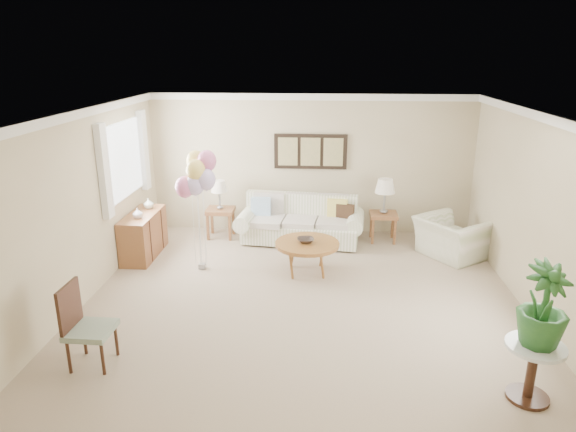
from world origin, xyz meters
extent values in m
plane|color=tan|center=(0.00, 0.00, 0.00)|extent=(6.00, 6.00, 0.00)
cube|color=beige|center=(0.00, 3.00, 1.30)|extent=(6.00, 0.04, 2.60)
cube|color=beige|center=(0.00, -3.00, 1.30)|extent=(6.00, 0.04, 2.60)
cube|color=beige|center=(-3.00, 0.00, 1.30)|extent=(0.04, 6.00, 2.60)
cube|color=beige|center=(3.00, 0.00, 1.30)|extent=(0.04, 6.00, 2.60)
cube|color=white|center=(0.00, 0.00, 2.59)|extent=(6.00, 6.00, 0.02)
cube|color=white|center=(0.00, 2.97, 2.54)|extent=(6.00, 0.06, 0.12)
cube|color=white|center=(-2.97, 0.00, 2.54)|extent=(0.06, 6.00, 0.12)
cube|color=white|center=(2.97, 0.00, 2.54)|extent=(0.06, 6.00, 0.12)
cube|color=white|center=(-2.98, 1.50, 1.65)|extent=(0.04, 1.40, 1.20)
cube|color=white|center=(-2.94, 0.65, 1.65)|extent=(0.10, 0.22, 1.40)
cube|color=white|center=(-2.94, 2.35, 1.65)|extent=(0.10, 0.22, 1.40)
cube|color=black|center=(0.00, 2.97, 1.55)|extent=(1.35, 0.04, 0.65)
cube|color=#8C8C59|center=(-0.42, 2.94, 1.55)|extent=(0.36, 0.02, 0.52)
cube|color=#8C8C59|center=(0.00, 2.94, 1.55)|extent=(0.36, 0.02, 0.52)
cube|color=#8C8C59|center=(0.42, 2.94, 1.55)|extent=(0.36, 0.02, 0.52)
cube|color=white|center=(-0.14, 2.33, 0.21)|extent=(2.14, 1.06, 0.34)
cube|color=white|center=(-0.14, 2.64, 0.58)|extent=(2.07, 0.42, 0.52)
cylinder|color=white|center=(-1.13, 2.33, 0.42)|extent=(0.39, 0.87, 0.30)
cylinder|color=white|center=(0.84, 2.33, 0.42)|extent=(0.39, 0.87, 0.30)
cube|color=beige|center=(-0.74, 2.28, 0.41)|extent=(0.63, 0.73, 0.11)
cube|color=beige|center=(-0.14, 2.28, 0.41)|extent=(0.63, 0.73, 0.11)
cube|color=beige|center=(0.45, 2.28, 0.41)|extent=(0.63, 0.73, 0.11)
cube|color=#A1C4E3|center=(-0.88, 2.44, 0.62)|extent=(0.36, 0.11, 0.36)
cube|color=#DFCE5D|center=(0.51, 2.44, 0.62)|extent=(0.36, 0.11, 0.36)
cube|color=#362416|center=(0.65, 2.37, 0.56)|extent=(0.32, 0.09, 0.32)
cube|color=white|center=(-0.14, 2.33, 0.02)|extent=(1.87, 0.75, 0.04)
cube|color=olive|center=(-1.64, 2.49, 0.52)|extent=(0.51, 0.46, 0.07)
cube|color=olive|center=(-1.84, 2.31, 0.24)|extent=(0.05, 0.05, 0.48)
cube|color=olive|center=(-1.44, 2.31, 0.24)|extent=(0.05, 0.05, 0.48)
cube|color=olive|center=(-1.84, 2.68, 0.24)|extent=(0.05, 0.05, 0.48)
cube|color=olive|center=(-1.44, 2.68, 0.24)|extent=(0.05, 0.05, 0.48)
cube|color=olive|center=(1.35, 2.50, 0.50)|extent=(0.49, 0.44, 0.07)
cube|color=olive|center=(1.15, 2.32, 0.23)|extent=(0.04, 0.04, 0.46)
cube|color=olive|center=(1.55, 2.32, 0.23)|extent=(0.04, 0.04, 0.46)
cube|color=olive|center=(1.15, 2.68, 0.23)|extent=(0.04, 0.04, 0.46)
cube|color=olive|center=(1.55, 2.68, 0.23)|extent=(0.04, 0.04, 0.46)
cylinder|color=gray|center=(-1.64, 2.49, 0.58)|extent=(0.13, 0.13, 0.05)
cylinder|color=gray|center=(-1.64, 2.49, 0.74)|extent=(0.04, 0.04, 0.27)
cone|color=silver|center=(-1.64, 2.49, 0.98)|extent=(0.30, 0.30, 0.21)
cylinder|color=gray|center=(1.35, 2.50, 0.57)|extent=(0.15, 0.15, 0.06)
cylinder|color=gray|center=(1.35, 2.50, 0.75)|extent=(0.04, 0.04, 0.32)
cone|color=silver|center=(1.35, 2.50, 1.04)|extent=(0.36, 0.36, 0.25)
cylinder|color=#916122|center=(0.02, 0.98, 0.48)|extent=(1.00, 1.00, 0.06)
cylinder|color=#916122|center=(0.26, 1.22, 0.22)|extent=(0.04, 0.04, 0.45)
cylinder|color=#916122|center=(-0.21, 1.22, 0.22)|extent=(0.04, 0.04, 0.45)
cylinder|color=#916122|center=(-0.21, 0.75, 0.22)|extent=(0.04, 0.04, 0.45)
cylinder|color=#916122|center=(0.26, 0.75, 0.22)|extent=(0.04, 0.04, 0.45)
imported|color=#2F251F|center=(-0.01, 0.99, 0.54)|extent=(0.30, 0.30, 0.06)
imported|color=white|center=(2.41, 1.83, 0.33)|extent=(1.32, 1.35, 0.67)
cylinder|color=silver|center=(2.34, -1.94, 0.60)|extent=(0.57, 0.57, 0.04)
cylinder|color=#3C2118|center=(2.34, -1.94, 0.29)|extent=(0.09, 0.09, 0.57)
cylinder|color=#3C2118|center=(2.34, -1.94, 0.00)|extent=(0.42, 0.42, 0.01)
imported|color=#205224|center=(2.35, -1.93, 1.04)|extent=(0.62, 0.62, 0.84)
cube|color=gray|center=(-2.25, -1.66, 0.42)|extent=(0.48, 0.48, 0.07)
cylinder|color=#3C2118|center=(-2.44, -1.85, 0.19)|extent=(0.04, 0.04, 0.39)
cylinder|color=#3C2118|center=(-2.06, -1.85, 0.19)|extent=(0.04, 0.04, 0.39)
cylinder|color=#3C2118|center=(-2.44, -1.48, 0.19)|extent=(0.04, 0.04, 0.39)
cylinder|color=#3C2118|center=(-2.06, -1.48, 0.19)|extent=(0.04, 0.04, 0.39)
cube|color=#3C2118|center=(-2.45, -1.66, 0.70)|extent=(0.05, 0.45, 0.51)
cube|color=olive|center=(-2.76, 1.50, 0.37)|extent=(0.45, 1.20, 0.74)
cube|color=#3C2118|center=(-2.75, 1.20, 0.37)|extent=(0.46, 0.02, 0.70)
cube|color=#3C2118|center=(-2.75, 1.80, 0.37)|extent=(0.46, 0.02, 0.70)
imported|color=silver|center=(-2.74, 1.28, 0.82)|extent=(0.21, 0.21, 0.17)
imported|color=#ACB3A2|center=(-2.74, 1.82, 0.83)|extent=(0.17, 0.17, 0.18)
cube|color=gray|center=(-1.66, 1.01, 0.04)|extent=(0.10, 0.10, 0.08)
ellipsoid|color=pink|center=(-1.83, 0.90, 1.38)|extent=(0.29, 0.29, 0.33)
cylinder|color=silver|center=(-1.74, 0.96, 0.65)|extent=(0.01, 0.01, 1.13)
ellipsoid|color=#C8B0EC|center=(-1.51, 0.94, 1.49)|extent=(0.29, 0.29, 0.33)
cylinder|color=silver|center=(-1.58, 0.98, 0.70)|extent=(0.01, 0.01, 1.24)
ellipsoid|color=#F1D161|center=(-1.71, 1.17, 1.72)|extent=(0.29, 0.29, 0.33)
cylinder|color=silver|center=(-1.68, 1.09, 0.82)|extent=(0.01, 0.01, 1.47)
ellipsoid|color=pink|center=(-1.51, 1.07, 1.74)|extent=(0.29, 0.29, 0.33)
cylinder|color=silver|center=(-1.59, 1.04, 0.83)|extent=(0.01, 0.01, 1.50)
ellipsoid|color=#C8B0EC|center=(-1.68, 0.91, 1.41)|extent=(0.29, 0.29, 0.33)
cylinder|color=silver|center=(-1.67, 0.96, 0.66)|extent=(0.01, 0.01, 1.16)
ellipsoid|color=#F1D161|center=(-1.65, 0.91, 1.64)|extent=(0.29, 0.29, 0.33)
cylinder|color=silver|center=(-1.65, 0.96, 0.78)|extent=(0.01, 0.01, 1.39)
camera|label=1|loc=(0.25, -6.44, 3.32)|focal=32.00mm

